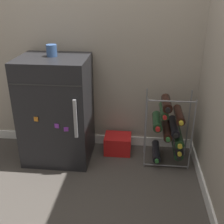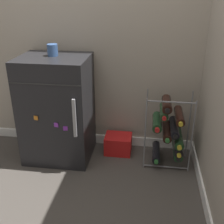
{
  "view_description": "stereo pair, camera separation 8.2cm",
  "coord_description": "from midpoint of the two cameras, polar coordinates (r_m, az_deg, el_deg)",
  "views": [
    {
      "loc": [
        0.36,
        -1.9,
        1.45
      ],
      "look_at": [
        0.13,
        0.27,
        0.46
      ],
      "focal_mm": 45.0,
      "sensor_mm": 36.0,
      "label": 1
    },
    {
      "loc": [
        0.44,
        -1.89,
        1.45
      ],
      "look_at": [
        0.13,
        0.27,
        0.46
      ],
      "focal_mm": 45.0,
      "sensor_mm": 36.0,
      "label": 2
    }
  ],
  "objects": [
    {
      "name": "mini_fridge",
      "position": [
        2.49,
        -12.07,
        0.38
      ],
      "size": [
        0.57,
        0.5,
        0.92
      ],
      "color": "black",
      "rests_on": "ground_plane"
    },
    {
      "name": "wall_back",
      "position": [
        2.49,
        -3.52,
        19.49
      ],
      "size": [
        6.77,
        0.07,
        2.5
      ],
      "color": "#9E9384",
      "rests_on": "ground_plane"
    },
    {
      "name": "fridge_top_cup",
      "position": [
        2.36,
        -13.15,
        12.07
      ],
      "size": [
        0.09,
        0.09,
        0.09
      ],
      "color": "#335184",
      "rests_on": "mini_fridge"
    },
    {
      "name": "ground_plane",
      "position": [
        2.41,
        -4.91,
        -12.61
      ],
      "size": [
        14.0,
        14.0,
        0.0
      ],
      "primitive_type": "plane",
      "color": "#423D38"
    },
    {
      "name": "soda_box",
      "position": [
        2.66,
        0.3,
        -6.47
      ],
      "size": [
        0.24,
        0.2,
        0.17
      ],
      "color": "red",
      "rests_on": "ground_plane"
    },
    {
      "name": "wine_rack",
      "position": [
        2.46,
        10.74,
        -3.54
      ],
      "size": [
        0.39,
        0.33,
        0.64
      ],
      "color": "slate",
      "rests_on": "ground_plane"
    }
  ]
}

